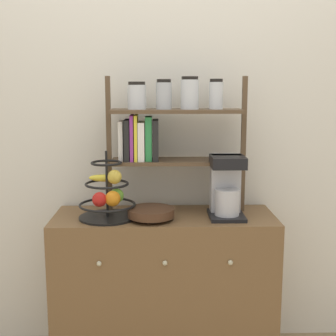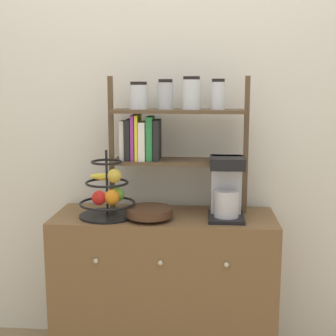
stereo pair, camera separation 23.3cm
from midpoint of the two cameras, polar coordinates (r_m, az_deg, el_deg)
The scene contains 6 objects.
wall_back at distance 2.55m, azimuth 2.65°, elevation 7.03°, with size 7.00×0.05×2.60m, color silver.
sideboard at distance 2.51m, azimuth 2.29°, elevation -14.43°, with size 1.12×0.43×0.78m.
coffee_maker at distance 2.33m, azimuth 9.98°, elevation -2.35°, with size 0.17×0.22×0.31m.
fruit_stand at distance 2.33m, azimuth -4.47°, elevation -3.32°, with size 0.28×0.28×0.34m.
wooden_bowl at distance 2.30m, azimuth 0.63°, elevation -5.49°, with size 0.23×0.23×0.06m.
shelf_hutch at distance 2.38m, azimuth 2.31°, elevation 5.08°, with size 0.71×0.20×0.70m.
Camera 2 is at (0.20, -2.08, 1.43)m, focal length 50.00 mm.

